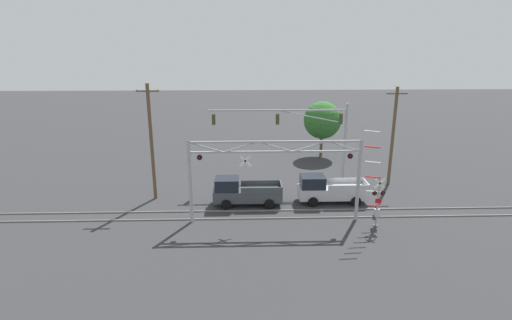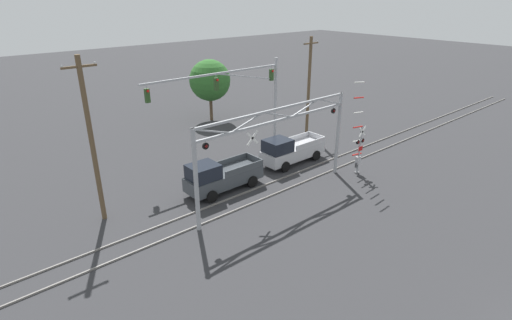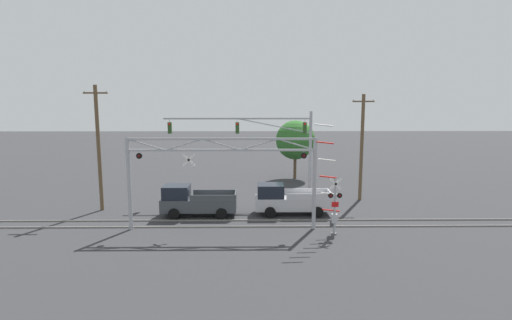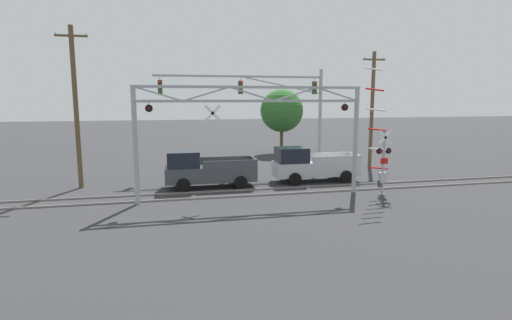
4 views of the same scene
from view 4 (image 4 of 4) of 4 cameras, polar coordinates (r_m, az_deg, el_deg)
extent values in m
cube|color=gray|center=(22.23, -0.69, -5.10)|extent=(80.00, 0.08, 0.10)
cube|color=gray|center=(23.60, -1.41, -4.28)|extent=(80.00, 0.08, 0.10)
cylinder|color=#9EA0A5|center=(21.03, -16.83, 1.96)|extent=(0.25, 0.25, 6.05)
cylinder|color=#9EA0A5|center=(23.45, 14.02, 2.74)|extent=(0.25, 0.25, 6.05)
cube|color=#9EA0A5|center=(21.31, -0.56, 8.43)|extent=(12.31, 0.14, 0.14)
cube|color=#9EA0A5|center=(21.32, -0.56, 10.37)|extent=(12.31, 0.14, 0.14)
cube|color=#9EA0A5|center=(20.84, -13.80, 9.17)|extent=(2.43, 0.08, 0.80)
cube|color=#9EA0A5|center=(20.94, -7.11, 9.35)|extent=(2.43, 0.08, 0.80)
cube|color=#9EA0A5|center=(21.31, -0.56, 9.40)|extent=(2.43, 0.08, 0.80)
cube|color=#9EA0A5|center=(21.94, 5.69, 9.34)|extent=(2.43, 0.08, 0.80)
cube|color=#9EA0A5|center=(22.81, 11.53, 9.19)|extent=(2.43, 0.08, 0.80)
cylinder|color=black|center=(20.86, -15.05, 7.14)|extent=(0.38, 0.10, 0.38)
sphere|color=#590C0C|center=(20.79, -15.06, 7.13)|extent=(0.18, 0.18, 0.18)
cylinder|color=#9EA0A5|center=(20.86, -15.08, 7.80)|extent=(0.04, 0.04, 0.10)
cylinder|color=black|center=(23.01, 12.57, 7.35)|extent=(0.38, 0.10, 0.38)
sphere|color=#590C0C|center=(22.95, 12.64, 7.35)|extent=(0.18, 0.18, 0.18)
cylinder|color=#9EA0A5|center=(23.01, 12.59, 7.95)|extent=(0.04, 0.04, 0.10)
cube|color=white|center=(20.88, -6.20, 6.67)|extent=(0.88, 0.03, 0.88)
cube|color=white|center=(20.88, -6.20, 6.67)|extent=(0.88, 0.03, 0.88)
cylinder|color=black|center=(20.86, -6.19, 6.67)|extent=(0.04, 0.04, 0.02)
cylinder|color=#9EA0A5|center=(23.10, 17.71, -0.52)|extent=(0.16, 0.16, 3.64)
cylinder|color=#59595B|center=(23.44, 17.50, -4.79)|extent=(0.35, 0.35, 0.10)
cube|color=white|center=(22.82, 18.02, 3.08)|extent=(0.78, 0.03, 0.78)
cube|color=white|center=(22.82, 18.02, 3.08)|extent=(0.78, 0.03, 0.78)
cylinder|color=black|center=(22.80, 18.05, 3.08)|extent=(0.04, 0.04, 0.02)
cylinder|color=black|center=(22.86, 17.18, 1.24)|extent=(0.32, 0.09, 0.32)
sphere|color=#590C0C|center=(22.81, 17.26, 1.22)|extent=(0.16, 0.16, 0.16)
cylinder|color=black|center=(23.14, 18.39, 1.27)|extent=(0.32, 0.09, 0.32)
sphere|color=#590C0C|center=(23.09, 18.46, 1.25)|extent=(0.16, 0.16, 0.16)
cube|color=#9EA0A5|center=(23.00, 17.79, 1.25)|extent=(0.64, 0.06, 0.06)
cube|color=red|center=(22.99, 17.85, -0.14)|extent=(0.44, 0.02, 0.32)
cube|color=#B2B2B7|center=(23.23, 17.62, -2.39)|extent=(0.36, 0.28, 0.56)
cylinder|color=red|center=(23.02, 17.17, -1.12)|extent=(1.08, 0.09, 0.21)
cylinder|color=white|center=(22.81, 17.03, 1.51)|extent=(1.08, 0.09, 0.21)
cylinder|color=red|center=(22.65, 16.90, 4.19)|extent=(1.08, 0.09, 0.21)
cylinder|color=white|center=(22.54, 16.76, 6.89)|extent=(1.08, 0.09, 0.21)
cylinder|color=red|center=(22.48, 16.61, 9.62)|extent=(1.08, 0.09, 0.21)
cylinder|color=white|center=(22.47, 16.47, 12.36)|extent=(1.08, 0.09, 0.21)
cube|color=#3F3F42|center=(23.23, 17.27, -3.25)|extent=(0.24, 0.12, 0.36)
cylinder|color=#9EA0A5|center=(30.54, 9.12, 5.63)|extent=(0.24, 0.24, 7.53)
cube|color=#9EA0A5|center=(28.85, -2.24, 11.84)|extent=(12.13, 0.14, 0.14)
cube|color=#9EA0A5|center=(29.52, 3.67, 10.60)|extent=(6.08, 0.08, 1.28)
cylinder|color=#9EA0A5|center=(28.37, -13.59, 11.36)|extent=(0.04, 0.04, 0.30)
cube|color=#28471E|center=(28.35, -13.54, 10.12)|extent=(0.30, 0.26, 0.93)
sphere|color=red|center=(28.19, -13.57, 10.81)|extent=(0.18, 0.18, 0.18)
cylinder|color=#9EA0A5|center=(28.84, -2.24, 11.55)|extent=(0.04, 0.04, 0.30)
cube|color=#28471E|center=(28.82, -2.23, 10.32)|extent=(0.30, 0.26, 0.93)
sphere|color=red|center=(28.67, -2.17, 11.00)|extent=(0.18, 0.18, 0.18)
cylinder|color=#9EA0A5|center=(30.35, 8.37, 11.32)|extent=(0.04, 0.04, 0.30)
cube|color=#28471E|center=(30.33, 8.34, 10.16)|extent=(0.30, 0.26, 0.93)
sphere|color=red|center=(30.18, 8.47, 10.80)|extent=(0.18, 0.18, 0.18)
cube|color=#3D4247|center=(24.49, -6.49, -1.91)|extent=(5.47, 1.83, 0.93)
cube|color=black|center=(24.22, -10.39, 0.13)|extent=(1.89, 1.68, 0.95)
cube|color=#3D4247|center=(23.65, -3.78, -0.59)|extent=(3.18, 0.08, 0.43)
cube|color=#3D4247|center=(25.36, -4.39, 0.04)|extent=(3.18, 0.08, 0.43)
cube|color=#3D4247|center=(24.80, -0.34, -0.14)|extent=(0.10, 1.75, 0.43)
cylinder|color=black|center=(23.56, -10.34, -3.58)|extent=(0.80, 0.24, 0.80)
cylinder|color=black|center=(25.37, -10.52, -2.70)|extent=(0.80, 0.24, 0.80)
cylinder|color=black|center=(23.92, -2.19, -3.25)|extent=(0.80, 0.24, 0.80)
cylinder|color=black|center=(25.71, -2.94, -2.41)|extent=(0.80, 0.24, 0.80)
cube|color=#B7B7BC|center=(26.43, 8.53, -1.17)|extent=(5.56, 1.83, 0.93)
cube|color=black|center=(25.73, 5.11, 0.74)|extent=(1.92, 1.68, 0.95)
cube|color=#B7B7BC|center=(25.93, 11.44, 0.08)|extent=(3.24, 0.08, 0.43)
cube|color=#B7B7BC|center=(27.52, 9.97, 0.62)|extent=(3.24, 0.08, 0.43)
cube|color=#B7B7BC|center=(27.42, 13.89, 0.47)|extent=(0.10, 1.75, 0.43)
cylinder|color=black|center=(25.09, 5.59, -2.72)|extent=(0.80, 0.24, 0.80)
cylinder|color=black|center=(26.82, 4.36, -1.96)|extent=(0.80, 0.24, 0.80)
cylinder|color=black|center=(26.35, 12.73, -2.34)|extent=(0.80, 0.24, 0.80)
cylinder|color=black|center=(28.01, 11.12, -1.64)|extent=(0.80, 0.24, 0.80)
cylinder|color=brown|center=(26.05, -24.32, 6.68)|extent=(0.28, 0.28, 9.56)
cube|color=brown|center=(26.29, -24.91, 15.81)|extent=(1.80, 0.12, 0.12)
cylinder|color=silver|center=(26.48, -26.73, 15.86)|extent=(0.08, 0.08, 0.12)
cylinder|color=silver|center=(26.15, -23.10, 16.18)|extent=(0.08, 0.08, 0.12)
cylinder|color=brown|center=(32.49, 16.23, 6.81)|extent=(0.28, 0.28, 8.92)
cube|color=brown|center=(32.61, 16.52, 13.60)|extent=(1.80, 0.12, 0.12)
cylinder|color=silver|center=(32.24, 15.22, 13.89)|extent=(0.08, 0.08, 0.12)
cylinder|color=silver|center=(33.02, 17.81, 13.65)|extent=(0.08, 0.08, 0.12)
cylinder|color=brown|center=(39.69, 3.67, 2.95)|extent=(0.32, 0.32, 2.74)
sphere|color=#2D6628|center=(39.50, 3.71, 7.05)|extent=(4.20, 4.20, 4.20)
camera|label=1|loc=(9.66, 151.17, 40.97)|focal=28.00mm
camera|label=2|loc=(14.25, -89.03, 30.28)|focal=28.00mm
camera|label=3|loc=(8.44, 115.96, 17.71)|focal=28.00mm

